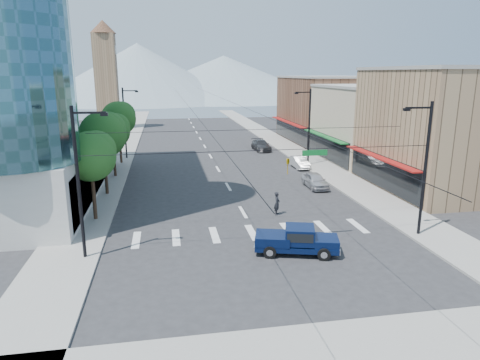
{
  "coord_description": "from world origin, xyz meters",
  "views": [
    {
      "loc": [
        -5.84,
        -25.7,
        10.69
      ],
      "look_at": [
        -0.49,
        4.61,
        3.0
      ],
      "focal_mm": 32.0,
      "sensor_mm": 36.0,
      "label": 1
    }
  ],
  "objects_px": {
    "pickup_truck": "(296,240)",
    "parked_car_mid": "(299,162)",
    "parked_car_near": "(315,180)",
    "parked_car_far": "(261,145)",
    "pedestrian": "(277,203)"
  },
  "relations": [
    {
      "from": "pickup_truck",
      "to": "pedestrian",
      "type": "height_order",
      "value": "pedestrian"
    },
    {
      "from": "pedestrian",
      "to": "parked_car_near",
      "type": "height_order",
      "value": "pedestrian"
    },
    {
      "from": "parked_car_near",
      "to": "parked_car_mid",
      "type": "height_order",
      "value": "parked_car_near"
    },
    {
      "from": "parked_car_near",
      "to": "parked_car_far",
      "type": "relative_size",
      "value": 0.83
    },
    {
      "from": "parked_car_mid",
      "to": "parked_car_far",
      "type": "height_order",
      "value": "parked_car_far"
    },
    {
      "from": "parked_car_near",
      "to": "parked_car_far",
      "type": "distance_m",
      "value": 20.94
    },
    {
      "from": "parked_car_near",
      "to": "parked_car_mid",
      "type": "bearing_deg",
      "value": 81.68
    },
    {
      "from": "pickup_truck",
      "to": "parked_car_mid",
      "type": "relative_size",
      "value": 1.32
    },
    {
      "from": "pickup_truck",
      "to": "parked_car_far",
      "type": "height_order",
      "value": "pickup_truck"
    },
    {
      "from": "parked_car_far",
      "to": "parked_car_mid",
      "type": "bearing_deg",
      "value": -83.52
    },
    {
      "from": "parked_car_mid",
      "to": "parked_car_far",
      "type": "bearing_deg",
      "value": 96.34
    },
    {
      "from": "parked_car_mid",
      "to": "parked_car_far",
      "type": "distance_m",
      "value": 12.29
    },
    {
      "from": "pickup_truck",
      "to": "parked_car_mid",
      "type": "bearing_deg",
      "value": 87.53
    },
    {
      "from": "pickup_truck",
      "to": "pedestrian",
      "type": "relative_size",
      "value": 2.93
    },
    {
      "from": "pedestrian",
      "to": "pickup_truck",
      "type": "bearing_deg",
      "value": -163.48
    }
  ]
}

